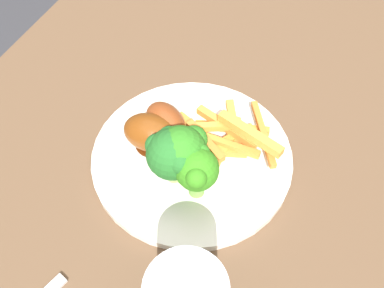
# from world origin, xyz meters

# --- Properties ---
(ground_plane) EXTENTS (6.00, 6.00, 0.00)m
(ground_plane) POSITION_xyz_m (0.00, 0.00, 0.00)
(ground_plane) COLOR #333338
(dining_table) EXTENTS (1.23, 0.69, 0.72)m
(dining_table) POSITION_xyz_m (0.00, 0.00, 0.61)
(dining_table) COLOR brown
(dining_table) RESTS_ON ground_plane
(dinner_plate) EXTENTS (0.26, 0.26, 0.01)m
(dinner_plate) POSITION_xyz_m (-0.07, -0.02, 0.73)
(dinner_plate) COLOR white
(dinner_plate) RESTS_ON dining_table
(broccoli_floret_front) EXTENTS (0.06, 0.06, 0.08)m
(broccoli_floret_front) POSITION_xyz_m (-0.11, -0.01, 0.79)
(broccoli_floret_front) COLOR #8E9E5B
(broccoli_floret_front) RESTS_ON dinner_plate
(broccoli_floret_middle) EXTENTS (0.08, 0.07, 0.08)m
(broccoli_floret_middle) POSITION_xyz_m (-0.10, -0.02, 0.78)
(broccoli_floret_middle) COLOR #86AC57
(broccoli_floret_middle) RESTS_ON dinner_plate
(broccoli_floret_back) EXTENTS (0.06, 0.05, 0.07)m
(broccoli_floret_back) POSITION_xyz_m (-0.12, -0.04, 0.78)
(broccoli_floret_back) COLOR #74B548
(broccoli_floret_back) RESTS_ON dinner_plate
(carrot_fries_pile) EXTENTS (0.13, 0.15, 0.04)m
(carrot_fries_pile) POSITION_xyz_m (-0.03, -0.05, 0.75)
(carrot_fries_pile) COLOR orange
(carrot_fries_pile) RESTS_ON dinner_plate
(chicken_drumstick_near) EXTENTS (0.09, 0.11, 0.05)m
(chicken_drumstick_near) POSITION_xyz_m (-0.05, 0.02, 0.76)
(chicken_drumstick_near) COLOR #5B220F
(chicken_drumstick_near) RESTS_ON dinner_plate
(chicken_drumstick_far) EXTENTS (0.06, 0.12, 0.05)m
(chicken_drumstick_far) POSITION_xyz_m (-0.07, 0.03, 0.76)
(chicken_drumstick_far) COLOR #4F2009
(chicken_drumstick_far) RESTS_ON dinner_plate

